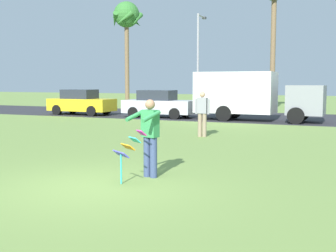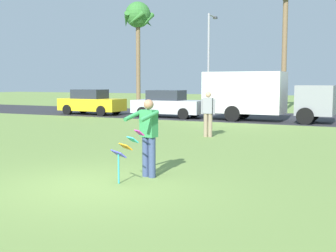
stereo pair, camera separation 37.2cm
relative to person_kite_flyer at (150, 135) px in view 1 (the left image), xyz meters
name	(u,v)px [view 1 (the left image)]	position (x,y,z in m)	size (l,w,h in m)	color
ground_plane	(95,187)	(-0.65, -1.22, -0.95)	(120.00, 120.00, 0.00)	olive
road_strip	(266,118)	(-0.65, 17.09, -0.95)	(120.00, 8.00, 0.01)	#2D2D33
person_kite_flyer	(150,135)	(0.00, 0.00, 0.00)	(0.64, 0.73, 1.73)	#384772
kite_held	(128,148)	(-0.18, -0.67, -0.22)	(0.66, 0.73, 1.10)	#D83399
parked_car_yellow	(81,103)	(-11.83, 14.69, -0.18)	(4.23, 1.90, 1.60)	yellow
parked_car_silver	(159,104)	(-6.42, 14.69, -0.18)	(4.21, 1.85, 1.60)	silver
parked_truck_grey_van	(250,95)	(-1.03, 14.69, 0.46)	(6.75, 2.23, 2.62)	gray
palm_tree_left_near	(127,19)	(-13.35, 23.63, 6.23)	(2.58, 2.71, 8.60)	brown
streetlight_pole	(199,55)	(-6.55, 22.07, 3.05)	(0.24, 1.65, 7.00)	#9E9EA3
person_walker_near	(202,113)	(-1.22, 7.23, -0.02)	(0.57, 0.24, 1.73)	gray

